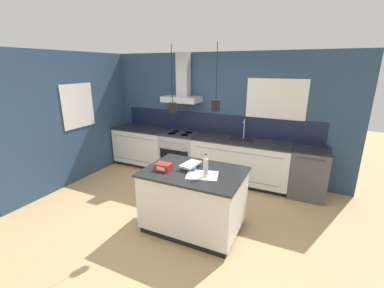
{
  "coord_description": "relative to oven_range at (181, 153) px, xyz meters",
  "views": [
    {
      "loc": [
        1.91,
        -3.14,
        2.33
      ],
      "look_at": [
        0.12,
        0.64,
        1.05
      ],
      "focal_mm": 24.0,
      "sensor_mm": 36.0,
      "label": 1
    }
  ],
  "objects": [
    {
      "name": "ground_plane",
      "position": [
        0.66,
        -1.69,
        -0.46
      ],
      "size": [
        16.0,
        16.0,
        0.0
      ],
      "primitive_type": "plane",
      "color": "tan",
      "rests_on": "ground"
    },
    {
      "name": "wall_back",
      "position": [
        0.63,
        0.32,
        0.9
      ],
      "size": [
        5.6,
        2.24,
        2.6
      ],
      "color": "navy",
      "rests_on": "ground_plane"
    },
    {
      "name": "wall_left",
      "position": [
        -1.77,
        -0.99,
        0.85
      ],
      "size": [
        0.08,
        3.8,
        2.6
      ],
      "color": "navy",
      "rests_on": "ground_plane"
    },
    {
      "name": "counter_run_left",
      "position": [
        -1.05,
        0.01,
        0.01
      ],
      "size": [
        1.33,
        0.64,
        0.91
      ],
      "color": "black",
      "rests_on": "ground_plane"
    },
    {
      "name": "counter_run_sink",
      "position": [
        1.36,
        0.01,
        0.01
      ],
      "size": [
        1.96,
        0.64,
        1.3
      ],
      "color": "black",
      "rests_on": "ground_plane"
    },
    {
      "name": "oven_range",
      "position": [
        0.0,
        0.0,
        0.0
      ],
      "size": [
        0.78,
        0.66,
        0.91
      ],
      "color": "#B5B5BA",
      "rests_on": "ground_plane"
    },
    {
      "name": "dishwasher",
      "position": [
        2.65,
        0.0,
        0.0
      ],
      "size": [
        0.63,
        0.65,
        0.91
      ],
      "color": "#4C4C51",
      "rests_on": "ground_plane"
    },
    {
      "name": "kitchen_island",
      "position": [
        1.16,
        -1.79,
        0.0
      ],
      "size": [
        1.4,
        0.99,
        0.91
      ],
      "color": "black",
      "rests_on": "ground_plane"
    },
    {
      "name": "bottle_on_island",
      "position": [
        1.39,
        -1.91,
        0.59
      ],
      "size": [
        0.07,
        0.07,
        0.32
      ],
      "color": "silver",
      "rests_on": "kitchen_island"
    },
    {
      "name": "book_stack",
      "position": [
        1.07,
        -1.71,
        0.49
      ],
      "size": [
        0.23,
        0.36,
        0.07
      ],
      "color": "#335684",
      "rests_on": "kitchen_island"
    },
    {
      "name": "red_supply_box",
      "position": [
        0.77,
        -1.95,
        0.51
      ],
      "size": [
        0.22,
        0.16,
        0.1
      ],
      "color": "red",
      "rests_on": "kitchen_island"
    },
    {
      "name": "paper_pile",
      "position": [
        1.33,
        -1.88,
        0.46
      ],
      "size": [
        0.49,
        0.42,
        0.01
      ],
      "color": "silver",
      "rests_on": "kitchen_island"
    }
  ]
}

